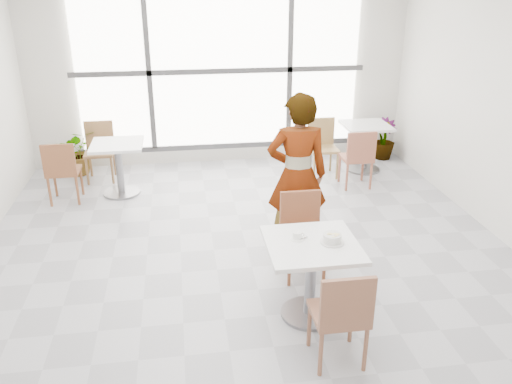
{
  "coord_description": "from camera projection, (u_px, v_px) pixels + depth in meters",
  "views": [
    {
      "loc": [
        -0.68,
        -4.81,
        2.92
      ],
      "look_at": [
        0.0,
        -0.3,
        1.0
      ],
      "focal_mm": 36.66,
      "sensor_mm": 36.0,
      "label": 1
    }
  ],
  "objects": [
    {
      "name": "window",
      "position": [
        221.0,
        71.0,
        8.16
      ],
      "size": [
        4.6,
        0.07,
        2.52
      ],
      "color": "white",
      "rests_on": "ground"
    },
    {
      "name": "main_table",
      "position": [
        311.0,
        265.0,
        4.63
      ],
      "size": [
        0.8,
        0.8,
        0.75
      ],
      "color": "white",
      "rests_on": "ground"
    },
    {
      "name": "bg_chair_right_near",
      "position": [
        358.0,
        155.0,
        7.49
      ],
      "size": [
        0.42,
        0.42,
        0.87
      ],
      "rotation": [
        0.0,
        0.0,
        3.14
      ],
      "color": "#9C5741",
      "rests_on": "ground"
    },
    {
      "name": "bg_table_right",
      "position": [
        365.0,
        141.0,
        8.18
      ],
      "size": [
        0.7,
        0.7,
        0.75
      ],
      "color": "silver",
      "rests_on": "ground"
    },
    {
      "name": "plant_left",
      "position": [
        79.0,
        152.0,
        8.08
      ],
      "size": [
        0.73,
        0.66,
        0.72
      ],
      "primitive_type": "imported",
      "rotation": [
        0.0,
        0.0,
        0.16
      ],
      "color": "#5B8447",
      "rests_on": "ground"
    },
    {
      "name": "plant_right",
      "position": [
        384.0,
        139.0,
        8.76
      ],
      "size": [
        0.38,
        0.38,
        0.68
      ],
      "primitive_type": "imported",
      "rotation": [
        0.0,
        0.0,
        0.0
      ],
      "color": "#377635",
      "rests_on": "ground"
    },
    {
      "name": "bg_chair_left_far",
      "position": [
        100.0,
        147.0,
        7.85
      ],
      "size": [
        0.42,
        0.42,
        0.87
      ],
      "color": "olive",
      "rests_on": "ground"
    },
    {
      "name": "wall_back",
      "position": [
        220.0,
        70.0,
        8.22
      ],
      "size": [
        6.0,
        0.0,
        6.0
      ],
      "primitive_type": "plane",
      "rotation": [
        1.57,
        0.0,
        0.0
      ],
      "color": "silver",
      "rests_on": "ground"
    },
    {
      "name": "chair_near",
      "position": [
        342.0,
        312.0,
        4.03
      ],
      "size": [
        0.42,
        0.42,
        0.87
      ],
      "rotation": [
        0.0,
        0.0,
        3.14
      ],
      "color": "brown",
      "rests_on": "ground"
    },
    {
      "name": "bg_table_left",
      "position": [
        119.0,
        161.0,
        7.29
      ],
      "size": [
        0.7,
        0.7,
        0.75
      ],
      "color": "white",
      "rests_on": "ground"
    },
    {
      "name": "bg_chair_right_far",
      "position": [
        322.0,
        143.0,
        8.02
      ],
      "size": [
        0.42,
        0.42,
        0.87
      ],
      "color": "#9A7B4A",
      "rests_on": "ground"
    },
    {
      "name": "floor",
      "position": [
        252.0,
        267.0,
        5.61
      ],
      "size": [
        7.0,
        7.0,
        0.0
      ],
      "primitive_type": "plane",
      "color": "#9E9EA5",
      "rests_on": "ground"
    },
    {
      "name": "coffee_cup",
      "position": [
        297.0,
        236.0,
        4.6
      ],
      "size": [
        0.16,
        0.13,
        0.07
      ],
      "color": "white",
      "rests_on": "main_table"
    },
    {
      "name": "chair_far",
      "position": [
        302.0,
        228.0,
        5.35
      ],
      "size": [
        0.42,
        0.42,
        0.87
      ],
      "color": "brown",
      "rests_on": "ground"
    },
    {
      "name": "person",
      "position": [
        297.0,
        175.0,
        5.63
      ],
      "size": [
        0.69,
        0.48,
        1.81
      ],
      "primitive_type": "imported",
      "rotation": [
        0.0,
        0.0,
        3.07
      ],
      "color": "black",
      "rests_on": "ground"
    },
    {
      "name": "oatmeal_bowl",
      "position": [
        332.0,
        238.0,
        4.53
      ],
      "size": [
        0.21,
        0.21,
        0.09
      ],
      "color": "silver",
      "rests_on": "main_table"
    },
    {
      "name": "bg_chair_left_near",
      "position": [
        62.0,
        168.0,
        6.98
      ],
      "size": [
        0.42,
        0.42,
        0.87
      ],
      "rotation": [
        0.0,
        0.0,
        3.14
      ],
      "color": "brown",
      "rests_on": "ground"
    }
  ]
}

